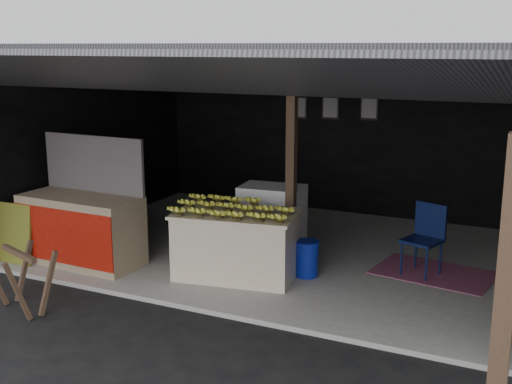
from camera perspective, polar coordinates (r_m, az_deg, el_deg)
The scene contains 13 objects.
ground at distance 7.49m, azimuth -4.82°, elevation -10.72°, with size 80.00×80.00×0.00m, color black.
concrete_slab at distance 9.58m, azimuth 2.78°, elevation -5.17°, with size 7.00×5.00×0.06m, color gray.
shophouse at distance 9.44m, azimuth 3.67°, elevation 7.41°, with size 7.40×7.29×3.02m.
banana_table at distance 8.32m, azimuth -1.71°, elevation -4.65°, with size 1.69×1.20×0.86m.
banana_pile at distance 8.18m, azimuth -1.73°, elevation -1.22°, with size 1.44×0.86×0.17m, color yellow, non-canonical shape.
white_crate at distance 9.21m, azimuth 1.43°, elevation -2.48°, with size 0.95×0.70×0.99m.
neighbor_stall at distance 9.12m, azimuth -15.22°, elevation -2.96°, with size 1.70×0.80×1.74m.
green_signboard at distance 9.41m, azimuth -20.63°, elevation -3.49°, with size 0.56×0.04×0.84m, color black.
sawhorse at distance 7.84m, azimuth -20.21°, elevation -6.81°, with size 0.82×0.82×0.73m.
water_barrel at distance 8.40m, azimuth 4.53°, elevation -6.00°, with size 0.30×0.30×0.44m, color #0D1D93.
plastic_chair at distance 8.67m, azimuth 14.88°, elevation -3.54°, with size 0.56×0.56×0.93m.
magenta_rug at distance 8.86m, azimuth 15.54°, elevation -6.93°, with size 1.50×1.00×0.01m, color #6C1848.
picture_frames at distance 11.46m, azimuth 6.81°, elevation 7.45°, with size 1.62×0.04×0.46m.
Camera 1 is at (3.52, -5.90, 2.99)m, focal length 45.00 mm.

